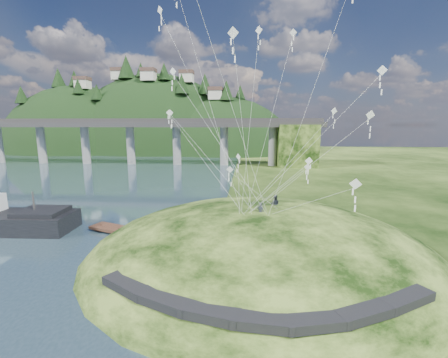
{
  "coord_description": "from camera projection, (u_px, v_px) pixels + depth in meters",
  "views": [
    {
      "loc": [
        6.56,
        -26.42,
        12.88
      ],
      "look_at": [
        4.0,
        6.0,
        7.0
      ],
      "focal_mm": 24.0,
      "sensor_mm": 36.0,
      "label": 1
    }
  ],
  "objects": [
    {
      "name": "bridge",
      "position": [
        147.0,
        135.0,
        97.78
      ],
      "size": [
        160.0,
        11.0,
        15.0
      ],
      "color": "#2D2B2B",
      "rests_on": "ground"
    },
    {
      "name": "wooden_dock",
      "position": [
        139.0,
        233.0,
        34.92
      ],
      "size": [
        13.62,
        6.72,
        0.98
      ],
      "color": "#3D2319",
      "rests_on": "ground"
    },
    {
      "name": "grass_hill",
      "position": [
        260.0,
        269.0,
        30.33
      ],
      "size": [
        36.0,
        32.0,
        13.0
      ],
      "color": "black",
      "rests_on": "ground"
    },
    {
      "name": "footpath",
      "position": [
        260.0,
        305.0,
        18.21
      ],
      "size": [
        22.29,
        5.84,
        0.83
      ],
      "color": "black",
      "rests_on": "ground"
    },
    {
      "name": "kite_swarm",
      "position": [
        262.0,
        81.0,
        27.82
      ],
      "size": [
        20.71,
        15.18,
        19.74
      ],
      "color": "white",
      "rests_on": "ground"
    },
    {
      "name": "kite_flyers",
      "position": [
        272.0,
        197.0,
        29.59
      ],
      "size": [
        2.43,
        3.56,
        1.9
      ],
      "color": "#23282F",
      "rests_on": "ground"
    },
    {
      "name": "ground",
      "position": [
        178.0,
        261.0,
        28.72
      ],
      "size": [
        320.0,
        320.0,
        0.0
      ],
      "primitive_type": "plane",
      "color": "black",
      "rests_on": "ground"
    },
    {
      "name": "far_ridge",
      "position": [
        149.0,
        165.0,
        153.26
      ],
      "size": [
        153.0,
        70.0,
        94.5
      ],
      "color": "black",
      "rests_on": "ground"
    }
  ]
}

